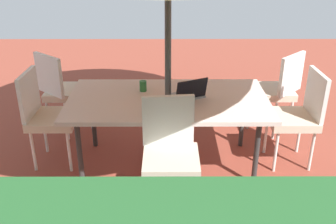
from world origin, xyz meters
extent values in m
cube|color=brown|center=(0.00, 0.00, -0.01)|extent=(10.00, 10.00, 0.02)
cube|color=silver|center=(0.00, 0.00, 0.72)|extent=(1.93, 1.04, 0.04)
cylinder|color=#333333|center=(-0.82, -0.37, 0.35)|extent=(0.05, 0.05, 0.70)
cylinder|color=#333333|center=(0.82, -0.37, 0.35)|extent=(0.05, 0.05, 0.70)
cylinder|color=#333333|center=(-0.82, 0.37, 0.35)|extent=(0.05, 0.05, 0.70)
cylinder|color=#333333|center=(0.82, 0.37, 0.35)|extent=(0.05, 0.05, 0.70)
cylinder|color=#4C4C4C|center=(0.00, 0.00, 1.12)|extent=(0.06, 0.06, 2.24)
cylinder|color=black|center=(0.00, 0.00, 0.03)|extent=(0.44, 0.44, 0.06)
cube|color=beige|center=(-1.22, -0.78, 0.49)|extent=(0.46, 0.46, 0.08)
cube|color=white|center=(-1.37, -0.62, 0.76)|extent=(0.34, 0.33, 0.45)
cylinder|color=white|center=(-1.23, -1.03, 0.23)|extent=(0.03, 0.03, 0.45)
cylinder|color=white|center=(-0.97, -0.78, 0.23)|extent=(0.03, 0.03, 0.45)
cylinder|color=white|center=(-1.48, -0.77, 0.23)|extent=(0.03, 0.03, 0.45)
cylinder|color=white|center=(-1.22, -0.52, 0.23)|extent=(0.03, 0.03, 0.45)
cube|color=beige|center=(-1.24, -0.04, 0.49)|extent=(0.46, 0.46, 0.08)
cube|color=white|center=(-1.45, -0.05, 0.76)|extent=(0.06, 0.44, 0.45)
cylinder|color=white|center=(-1.05, -0.21, 0.23)|extent=(0.03, 0.03, 0.45)
cylinder|color=white|center=(-1.06, 0.15, 0.23)|extent=(0.03, 0.03, 0.45)
cylinder|color=white|center=(-1.41, -0.23, 0.23)|extent=(0.03, 0.03, 0.45)
cylinder|color=white|center=(-1.42, 0.13, 0.23)|extent=(0.03, 0.03, 0.45)
cube|color=beige|center=(1.18, -0.77, 0.49)|extent=(0.46, 0.46, 0.08)
cube|color=white|center=(1.31, -0.61, 0.76)|extent=(0.36, 0.31, 0.45)
cylinder|color=white|center=(0.92, -0.79, 0.23)|extent=(0.03, 0.03, 0.45)
cylinder|color=white|center=(1.20, -1.02, 0.23)|extent=(0.03, 0.03, 0.45)
cylinder|color=white|center=(1.15, -0.51, 0.23)|extent=(0.03, 0.03, 0.45)
cylinder|color=white|center=(1.43, -0.74, 0.23)|extent=(0.03, 0.03, 0.45)
cube|color=beige|center=(-0.02, 0.73, 0.49)|extent=(0.46, 0.46, 0.08)
cube|color=white|center=(0.00, 0.52, 0.76)|extent=(0.44, 0.08, 0.45)
cylinder|color=white|center=(0.14, 0.92, 0.23)|extent=(0.03, 0.03, 0.45)
cylinder|color=white|center=(-0.22, 0.89, 0.23)|extent=(0.03, 0.03, 0.45)
cylinder|color=white|center=(0.17, 0.56, 0.23)|extent=(0.03, 0.03, 0.45)
cylinder|color=white|center=(-0.19, 0.53, 0.23)|extent=(0.03, 0.03, 0.45)
cube|color=beige|center=(1.15, -0.05, 0.49)|extent=(0.46, 0.46, 0.08)
cube|color=white|center=(1.36, -0.06, 0.76)|extent=(0.06, 0.44, 0.45)
cylinder|color=white|center=(0.98, 0.14, 0.23)|extent=(0.03, 0.03, 0.45)
cylinder|color=white|center=(0.96, -0.22, 0.23)|extent=(0.03, 0.03, 0.45)
cylinder|color=white|center=(1.34, 0.12, 0.23)|extent=(0.03, 0.03, 0.45)
cylinder|color=white|center=(1.32, -0.24, 0.23)|extent=(0.03, 0.03, 0.45)
cube|color=gray|center=(-0.18, -0.04, 0.74)|extent=(0.38, 0.34, 0.02)
cube|color=black|center=(-0.22, 0.06, 0.85)|extent=(0.31, 0.19, 0.20)
cylinder|color=#286B33|center=(0.25, -0.19, 0.79)|extent=(0.07, 0.07, 0.11)
camera|label=1|loc=(0.01, 3.50, 2.24)|focal=42.29mm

